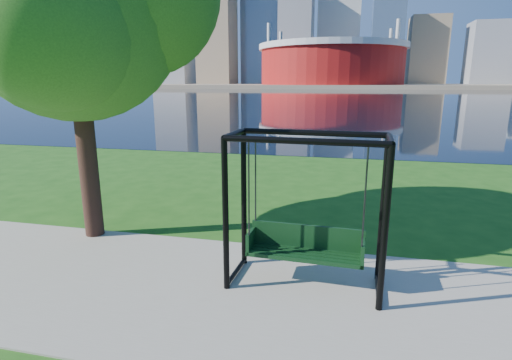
% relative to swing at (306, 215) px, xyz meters
% --- Properties ---
extents(ground, '(900.00, 900.00, 0.00)m').
position_rel_swing_xyz_m(ground, '(-0.52, -0.08, -1.24)').
color(ground, '#1E5114').
rests_on(ground, ground).
extents(path, '(120.00, 4.00, 0.03)m').
position_rel_swing_xyz_m(path, '(-0.52, -0.58, -1.23)').
color(path, '#9E937F').
rests_on(path, ground).
extents(river, '(900.00, 180.00, 0.02)m').
position_rel_swing_xyz_m(river, '(-0.52, 101.92, -1.23)').
color(river, black).
rests_on(river, ground).
extents(far_bank, '(900.00, 228.00, 2.00)m').
position_rel_swing_xyz_m(far_bank, '(-0.52, 305.92, -0.24)').
color(far_bank, '#937F60').
rests_on(far_bank, ground).
extents(stadium, '(83.00, 83.00, 32.00)m').
position_rel_swing_xyz_m(stadium, '(-10.52, 234.92, 12.99)').
color(stadium, maroon).
rests_on(stadium, far_bank).
extents(skyline, '(392.00, 66.00, 96.50)m').
position_rel_swing_xyz_m(skyline, '(-4.79, 319.31, 34.65)').
color(skyline, gray).
rests_on(skyline, far_bank).
extents(swing, '(2.55, 1.19, 2.57)m').
position_rel_swing_xyz_m(swing, '(0.00, 0.00, 0.00)').
color(swing, black).
rests_on(swing, ground).
extents(park_tree, '(5.62, 5.07, 6.97)m').
position_rel_swing_xyz_m(park_tree, '(-4.86, 1.23, 3.60)').
color(park_tree, black).
rests_on(park_tree, ground).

